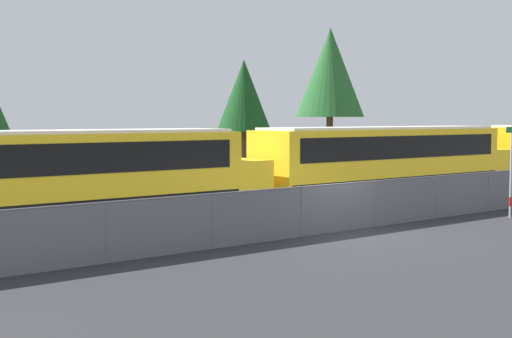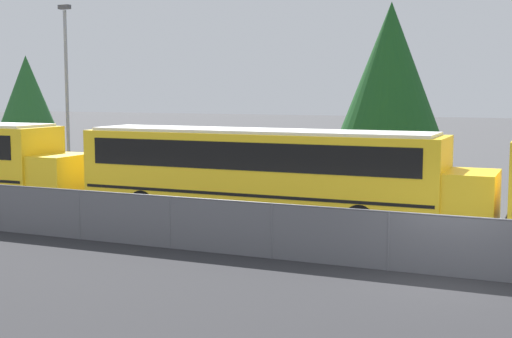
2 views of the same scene
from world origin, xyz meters
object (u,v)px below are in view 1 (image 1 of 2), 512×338
at_px(school_bus_2, 389,157).
at_px(tree_0, 330,73).
at_px(school_bus_1, 58,172).
at_px(street_sign, 511,169).
at_px(tree_3, 244,96).

distance_m(school_bus_2, tree_0, 18.36).
relative_size(school_bus_1, street_sign, 4.38).
relative_size(street_sign, tree_3, 0.46).
distance_m(school_bus_1, street_sign, 14.86).
relative_size(school_bus_2, tree_0, 1.48).
distance_m(street_sign, tree_0, 23.71).
bearing_deg(school_bus_1, street_sign, -25.08).
relative_size(school_bus_2, street_sign, 4.38).
height_order(school_bus_1, tree_3, tree_3).
bearing_deg(tree_0, school_bus_2, -125.93).
bearing_deg(school_bus_1, tree_3, 38.61).
bearing_deg(tree_3, tree_0, 3.71).
bearing_deg(street_sign, tree_3, 79.68).
xyz_separation_m(school_bus_2, tree_3, (3.00, 13.92, 2.88)).
distance_m(street_sign, tree_3, 20.50).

